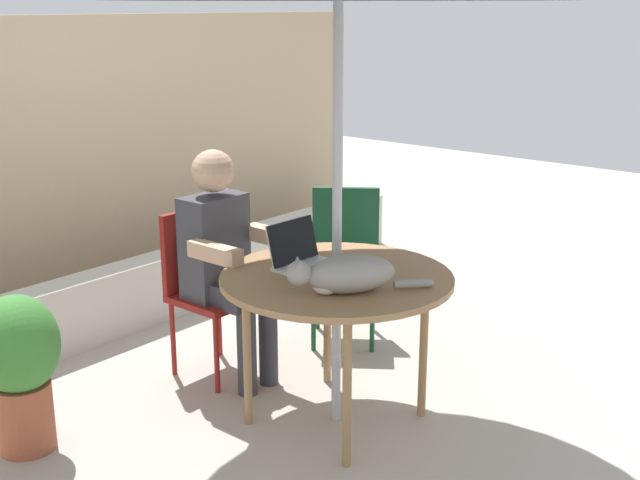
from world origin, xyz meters
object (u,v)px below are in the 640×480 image
(patio_table, at_px, (337,287))
(person_seated, at_px, (224,253))
(chair_occupied, at_px, (205,278))
(laptop, at_px, (301,254))
(potted_plant_near_fence, at_px, (19,363))
(chair_empty, at_px, (345,251))
(cat, at_px, (345,274))

(patio_table, bearing_deg, person_seated, 90.00)
(chair_occupied, relative_size, person_seated, 0.72)
(patio_table, bearing_deg, laptop, 92.09)
(chair_occupied, distance_m, person_seated, 0.23)
(person_seated, bearing_deg, laptop, -90.84)
(patio_table, distance_m, potted_plant_near_fence, 1.46)
(patio_table, relative_size, chair_occupied, 1.21)
(chair_empty, xyz_separation_m, person_seated, (-0.87, 0.12, 0.17))
(chair_occupied, distance_m, chair_empty, 0.91)
(chair_occupied, height_order, chair_empty, same)
(chair_empty, bearing_deg, chair_occupied, 162.47)
(potted_plant_near_fence, bearing_deg, chair_empty, -7.98)
(cat, bearing_deg, patio_table, 46.88)
(patio_table, bearing_deg, potted_plant_near_fence, 140.65)
(laptop, distance_m, cat, 0.42)
(chair_occupied, bearing_deg, chair_empty, -17.53)
(chair_empty, relative_size, potted_plant_near_fence, 1.22)
(person_seated, distance_m, cat, 0.95)
(laptop, bearing_deg, person_seated, 89.16)
(patio_table, relative_size, chair_empty, 1.21)
(patio_table, xyz_separation_m, potted_plant_near_fence, (-1.11, 0.91, -0.26))
(potted_plant_near_fence, bearing_deg, cat, -49.08)
(patio_table, distance_m, cat, 0.28)
(patio_table, height_order, cat, cat)
(person_seated, height_order, cat, person_seated)
(patio_table, relative_size, laptop, 3.52)
(person_seated, relative_size, cat, 2.33)
(chair_empty, bearing_deg, laptop, -154.62)
(person_seated, relative_size, laptop, 4.01)
(person_seated, height_order, potted_plant_near_fence, person_seated)
(chair_occupied, bearing_deg, cat, -98.73)
(chair_empty, bearing_deg, potted_plant_near_fence, 172.02)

